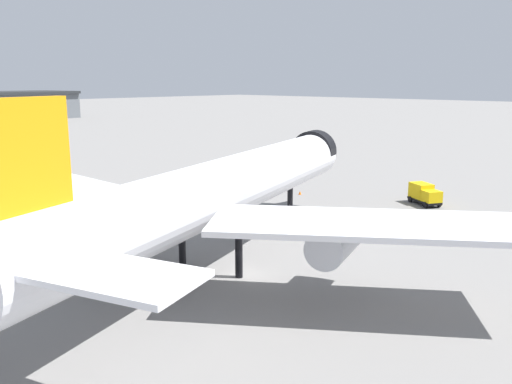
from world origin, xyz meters
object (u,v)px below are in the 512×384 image
Objects in this scene: traffic_cone_near_nose at (300,193)px; service_truck_front at (424,194)px; airliner_near_gate at (221,191)px; baggage_tug_wing at (137,189)px.

service_truck_front is at bearing -68.27° from traffic_cone_near_nose.
traffic_cone_near_nose is at bearing 7.77° from airliner_near_gate.
traffic_cone_near_nose is (-7.02, 17.62, -1.29)m from service_truck_front.
airliner_near_gate is at bearing -63.15° from service_truck_front.
baggage_tug_wing reaches higher than traffic_cone_near_nose.
service_truck_front is 1.66× the size of baggage_tug_wing.
baggage_tug_wing is 25.92m from traffic_cone_near_nose.
service_truck_front is 10.01× the size of traffic_cone_near_nose.
baggage_tug_wing is at bearing -114.58° from service_truck_front.
airliner_near_gate is 38.83m from service_truck_front.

